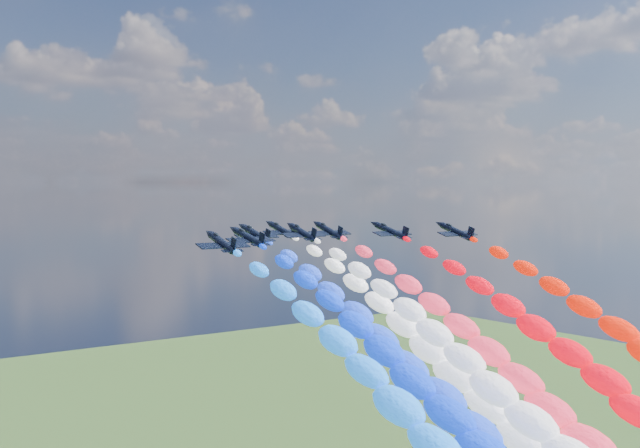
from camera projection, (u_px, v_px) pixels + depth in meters
jet_0 at (222, 243)px, 144.62m from camera, size 9.75×12.91×5.88m
jet_1 at (248, 237)px, 158.29m from camera, size 9.81×12.95×5.88m
trail_1 at (431, 421)px, 120.38m from camera, size 6.53×93.73×50.28m
jet_2 at (255, 234)px, 169.43m from camera, size 9.46×12.71×5.88m
trail_2 at (424, 401)px, 131.52m from camera, size 6.53×93.73×50.28m
jet_3 at (302, 233)px, 173.64m from camera, size 9.74×12.91×5.88m
trail_3 at (479, 394)px, 135.73m from camera, size 6.53×93.73×50.28m
jet_4 at (282, 230)px, 182.10m from camera, size 9.35×12.63×5.88m
trail_4 at (443, 381)px, 144.19m from camera, size 6.53×93.73×50.28m
jet_5 at (329, 231)px, 180.35m from camera, size 9.83×12.97×5.88m
trail_5 at (504, 384)px, 142.44m from camera, size 6.53×93.73×50.28m
jet_6 at (391, 231)px, 178.78m from camera, size 9.87×13.00×5.88m
trail_6 at (585, 386)px, 140.87m from camera, size 6.53×93.73×50.28m
jet_7 at (456, 231)px, 177.71m from camera, size 9.24×12.55×5.88m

